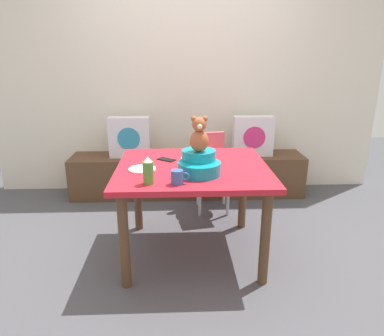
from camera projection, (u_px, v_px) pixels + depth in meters
The scene contains 15 objects.
ground_plane at pixel (193, 252), 2.88m from camera, with size 8.00×8.00×0.00m, color #4C4C51.
back_wall at pixel (187, 77), 3.93m from camera, with size 4.40×0.10×2.60m, color silver.
window_bench at pixel (188, 175), 4.00m from camera, with size 2.60×0.44×0.46m, color brown.
pillow_floral_left at pixel (130, 137), 3.82m from camera, with size 0.44×0.15×0.44m.
pillow_floral_right at pixel (253, 136), 3.87m from camera, with size 0.44×0.15×0.44m.
book_stack at pixel (199, 152), 3.93m from camera, with size 0.20×0.14×0.08m, color #457E72.
dining_table at pixel (193, 179), 2.68m from camera, with size 1.13×1.03×0.74m.
highchair at pixel (213, 161), 3.51m from camera, with size 0.38×0.49×0.79m.
infant_seat_teal at pixel (199, 164), 2.45m from camera, with size 0.30×0.33×0.16m.
teddy_bear at pixel (199, 135), 2.39m from camera, with size 0.13×0.12×0.25m.
ketchup_bottle at pixel (148, 171), 2.25m from camera, with size 0.07×0.07×0.18m.
coffee_mug at pixel (177, 177), 2.26m from camera, with size 0.12×0.08×0.09m.
dinner_plate_near at pixel (193, 159), 2.81m from camera, with size 0.20×0.20×0.01m, color white.
dinner_plate_far at pixel (142, 169), 2.55m from camera, with size 0.20×0.20×0.01m, color white.
cell_phone at pixel (166, 160), 2.79m from camera, with size 0.07×0.14×0.01m, color black.
Camera 1 is at (-0.11, -2.52, 1.54)m, focal length 32.82 mm.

